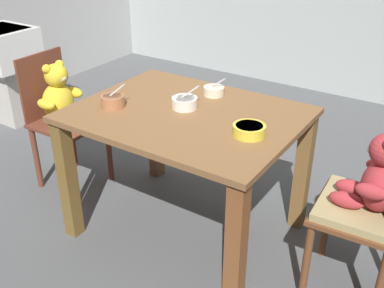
{
  "coord_description": "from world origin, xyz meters",
  "views": [
    {
      "loc": [
        1.17,
        -1.72,
        1.64
      ],
      "look_at": [
        0.0,
        0.05,
        0.52
      ],
      "focal_mm": 42.38,
      "sensor_mm": 36.0,
      "label": 1
    }
  ],
  "objects_px": {
    "teddy_chair_near_left": "(61,105)",
    "porridge_bowl_white_center": "(185,103)",
    "teddy_chair_near_right": "(374,194)",
    "sink_basin": "(6,62)",
    "porridge_bowl_terracotta_near_left": "(113,101)",
    "porridge_bowl_cream_far_center": "(214,91)",
    "porridge_bowl_yellow_near_right": "(249,130)",
    "dining_table": "(187,137)"
  },
  "relations": [
    {
      "from": "teddy_chair_near_left",
      "to": "porridge_bowl_white_center",
      "type": "bearing_deg",
      "value": 1.49
    },
    {
      "from": "teddy_chair_near_right",
      "to": "sink_basin",
      "type": "distance_m",
      "value": 3.0
    },
    {
      "from": "porridge_bowl_terracotta_near_left",
      "to": "porridge_bowl_cream_far_center",
      "type": "height_order",
      "value": "porridge_bowl_terracotta_near_left"
    },
    {
      "from": "porridge_bowl_yellow_near_right",
      "to": "sink_basin",
      "type": "distance_m",
      "value": 2.49
    },
    {
      "from": "teddy_chair_near_left",
      "to": "porridge_bowl_cream_far_center",
      "type": "height_order",
      "value": "teddy_chair_near_left"
    },
    {
      "from": "porridge_bowl_yellow_near_right",
      "to": "porridge_bowl_terracotta_near_left",
      "type": "relative_size",
      "value": 1.24
    },
    {
      "from": "porridge_bowl_yellow_near_right",
      "to": "dining_table",
      "type": "bearing_deg",
      "value": 171.1
    },
    {
      "from": "porridge_bowl_terracotta_near_left",
      "to": "teddy_chair_near_right",
      "type": "bearing_deg",
      "value": 8.99
    },
    {
      "from": "teddy_chair_near_right",
      "to": "porridge_bowl_white_center",
      "type": "bearing_deg",
      "value": -2.52
    },
    {
      "from": "dining_table",
      "to": "porridge_bowl_terracotta_near_left",
      "type": "relative_size",
      "value": 9.29
    },
    {
      "from": "porridge_bowl_yellow_near_right",
      "to": "porridge_bowl_terracotta_near_left",
      "type": "distance_m",
      "value": 0.73
    },
    {
      "from": "teddy_chair_near_left",
      "to": "porridge_bowl_white_center",
      "type": "height_order",
      "value": "teddy_chair_near_left"
    },
    {
      "from": "porridge_bowl_cream_far_center",
      "to": "porridge_bowl_white_center",
      "type": "relative_size",
      "value": 0.92
    },
    {
      "from": "porridge_bowl_terracotta_near_left",
      "to": "porridge_bowl_white_center",
      "type": "xyz_separation_m",
      "value": [
        0.31,
        0.19,
        -0.0
      ]
    },
    {
      "from": "porridge_bowl_yellow_near_right",
      "to": "porridge_bowl_cream_far_center",
      "type": "height_order",
      "value": "porridge_bowl_cream_far_center"
    },
    {
      "from": "teddy_chair_near_right",
      "to": "porridge_bowl_terracotta_near_left",
      "type": "relative_size",
      "value": 7.34
    },
    {
      "from": "dining_table",
      "to": "porridge_bowl_white_center",
      "type": "height_order",
      "value": "porridge_bowl_white_center"
    },
    {
      "from": "teddy_chair_near_left",
      "to": "porridge_bowl_yellow_near_right",
      "type": "bearing_deg",
      "value": -3.55
    },
    {
      "from": "teddy_chair_near_right",
      "to": "porridge_bowl_yellow_near_right",
      "type": "relative_size",
      "value": 5.9
    },
    {
      "from": "porridge_bowl_white_center",
      "to": "porridge_bowl_terracotta_near_left",
      "type": "bearing_deg",
      "value": -148.93
    },
    {
      "from": "dining_table",
      "to": "sink_basin",
      "type": "distance_m",
      "value": 2.09
    },
    {
      "from": "porridge_bowl_white_center",
      "to": "teddy_chair_near_right",
      "type": "bearing_deg",
      "value": 0.8
    },
    {
      "from": "dining_table",
      "to": "porridge_bowl_cream_far_center",
      "type": "distance_m",
      "value": 0.32
    },
    {
      "from": "teddy_chair_near_left",
      "to": "teddy_chair_near_right",
      "type": "bearing_deg",
      "value": 0.52
    },
    {
      "from": "teddy_chair_near_right",
      "to": "teddy_chair_near_left",
      "type": "height_order",
      "value": "teddy_chair_near_right"
    },
    {
      "from": "teddy_chair_near_left",
      "to": "porridge_bowl_terracotta_near_left",
      "type": "bearing_deg",
      "value": -15.22
    },
    {
      "from": "dining_table",
      "to": "porridge_bowl_yellow_near_right",
      "type": "bearing_deg",
      "value": -8.9
    },
    {
      "from": "dining_table",
      "to": "teddy_chair_near_right",
      "type": "height_order",
      "value": "teddy_chair_near_right"
    },
    {
      "from": "dining_table",
      "to": "porridge_bowl_white_center",
      "type": "bearing_deg",
      "value": 134.62
    },
    {
      "from": "sink_basin",
      "to": "teddy_chair_near_right",
      "type": "bearing_deg",
      "value": -7.05
    },
    {
      "from": "teddy_chair_near_right",
      "to": "porridge_bowl_cream_far_center",
      "type": "distance_m",
      "value": 0.98
    },
    {
      "from": "porridge_bowl_cream_far_center",
      "to": "teddy_chair_near_right",
      "type": "bearing_deg",
      "value": -13.43
    },
    {
      "from": "porridge_bowl_cream_far_center",
      "to": "porridge_bowl_white_center",
      "type": "height_order",
      "value": "porridge_bowl_white_center"
    },
    {
      "from": "teddy_chair_near_left",
      "to": "porridge_bowl_white_center",
      "type": "distance_m",
      "value": 0.93
    },
    {
      "from": "porridge_bowl_cream_far_center",
      "to": "porridge_bowl_terracotta_near_left",
      "type": "bearing_deg",
      "value": -129.03
    },
    {
      "from": "dining_table",
      "to": "porridge_bowl_terracotta_near_left",
      "type": "bearing_deg",
      "value": -156.61
    },
    {
      "from": "teddy_chair_near_right",
      "to": "porridge_bowl_yellow_near_right",
      "type": "height_order",
      "value": "teddy_chair_near_right"
    },
    {
      "from": "teddy_chair_near_right",
      "to": "porridge_bowl_terracotta_near_left",
      "type": "xyz_separation_m",
      "value": [
        -1.28,
        -0.2,
        0.21
      ]
    },
    {
      "from": "porridge_bowl_terracotta_near_left",
      "to": "porridge_bowl_white_center",
      "type": "height_order",
      "value": "porridge_bowl_white_center"
    },
    {
      "from": "teddy_chair_near_left",
      "to": "porridge_bowl_terracotta_near_left",
      "type": "height_order",
      "value": "teddy_chair_near_left"
    },
    {
      "from": "porridge_bowl_white_center",
      "to": "teddy_chair_near_left",
      "type": "bearing_deg",
      "value": -177.32
    },
    {
      "from": "porridge_bowl_yellow_near_right",
      "to": "sink_basin",
      "type": "height_order",
      "value": "sink_basin"
    }
  ]
}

